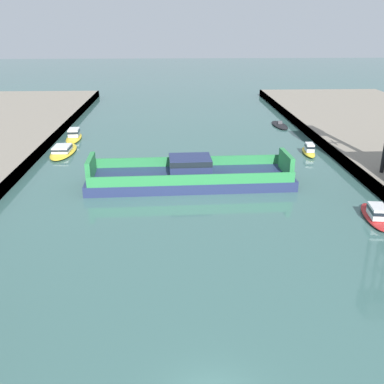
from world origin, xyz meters
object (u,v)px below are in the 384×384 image
Objects in this scene: moored_boat_far_left at (280,125)px; moored_boat_far_right at (376,214)px; moored_boat_upstream_a at (63,150)px; moored_boat_near_right at (309,150)px; chain_ferry at (190,176)px; moored_boat_near_left at (74,135)px.

moored_boat_far_right is at bearing -89.92° from moored_boat_far_left.
moored_boat_near_right is at bearing -3.13° from moored_boat_upstream_a.
chain_ferry is 19.53m from moored_boat_near_right.
moored_boat_near_left is 7.72m from moored_boat_upstream_a.
moored_boat_near_left is 1.04× the size of moored_boat_far_left.
moored_boat_upstream_a is (-32.86, 1.80, -0.15)m from moored_boat_near_right.
chain_ferry is 3.50× the size of moored_boat_far_right.
moored_boat_near_left is at bearing 137.61° from moored_boat_far_right.
moored_boat_near_right is 0.76× the size of moored_boat_far_left.
moored_boat_far_left is (16.22, 27.52, -0.76)m from chain_ferry.
moored_boat_upstream_a is at bearing -88.96° from moored_boat_near_left.
moored_boat_far_right is at bearing -89.97° from moored_boat_near_right.
moored_boat_upstream_a is at bearing 142.79° from chain_ferry.
moored_boat_near_right is 16.71m from moored_boat_far_left.
moored_boat_far_left is 1.06× the size of moored_boat_far_right.
moored_boat_near_right is 20.63m from moored_boat_far_right.
moored_boat_far_left is at bearing 90.08° from moored_boat_far_right.
moored_boat_upstream_a reaches higher than moored_boat_far_left.
chain_ferry reaches higher than moored_boat_far_left.
moored_boat_far_left is 36.05m from moored_boat_upstream_a.
chain_ferry reaches higher than moored_boat_near_right.
chain_ferry is at bearing -146.40° from moored_boat_near_right.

